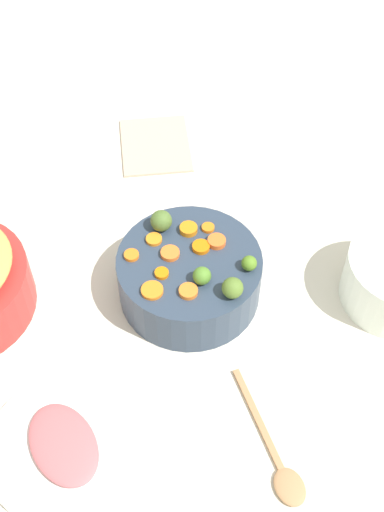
% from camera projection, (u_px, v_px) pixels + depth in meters
% --- Properties ---
extents(tabletop, '(2.40, 2.40, 0.02)m').
position_uv_depth(tabletop, '(192.00, 306.00, 1.28)').
color(tabletop, silver).
rests_on(tabletop, ground).
extents(serving_bowl_carrots, '(0.27, 0.27, 0.10)m').
position_uv_depth(serving_bowl_carrots, '(192.00, 276.00, 1.25)').
color(serving_bowl_carrots, '#2E3C51').
rests_on(serving_bowl_carrots, tabletop).
extents(carrot_slice_0, '(0.03, 0.03, 0.01)m').
position_uv_depth(carrot_slice_0, '(208.00, 228.00, 1.26)').
color(carrot_slice_0, orange).
rests_on(carrot_slice_0, serving_bowl_carrots).
extents(carrot_slice_1, '(0.04, 0.04, 0.01)m').
position_uv_depth(carrot_slice_1, '(162.00, 275.00, 1.18)').
color(carrot_slice_1, orange).
rests_on(carrot_slice_1, serving_bowl_carrots).
extents(carrot_slice_2, '(0.04, 0.04, 0.01)m').
position_uv_depth(carrot_slice_2, '(152.00, 290.00, 1.16)').
color(carrot_slice_2, orange).
rests_on(carrot_slice_2, serving_bowl_carrots).
extents(carrot_slice_3, '(0.04, 0.04, 0.01)m').
position_uv_depth(carrot_slice_3, '(154.00, 239.00, 1.24)').
color(carrot_slice_3, orange).
rests_on(carrot_slice_3, serving_bowl_carrots).
extents(carrot_slice_4, '(0.04, 0.04, 0.01)m').
position_uv_depth(carrot_slice_4, '(170.00, 253.00, 1.21)').
color(carrot_slice_4, orange).
rests_on(carrot_slice_4, serving_bowl_carrots).
extents(carrot_slice_5, '(0.04, 0.04, 0.01)m').
position_uv_depth(carrot_slice_5, '(217.00, 241.00, 1.23)').
color(carrot_slice_5, orange).
rests_on(carrot_slice_5, serving_bowl_carrots).
extents(carrot_slice_6, '(0.05, 0.05, 0.01)m').
position_uv_depth(carrot_slice_6, '(189.00, 229.00, 1.25)').
color(carrot_slice_6, orange).
rests_on(carrot_slice_6, serving_bowl_carrots).
extents(carrot_slice_7, '(0.05, 0.05, 0.01)m').
position_uv_depth(carrot_slice_7, '(188.00, 291.00, 1.16)').
color(carrot_slice_7, orange).
rests_on(carrot_slice_7, serving_bowl_carrots).
extents(carrot_slice_8, '(0.03, 0.03, 0.01)m').
position_uv_depth(carrot_slice_8, '(131.00, 255.00, 1.21)').
color(carrot_slice_8, orange).
rests_on(carrot_slice_8, serving_bowl_carrots).
extents(carrot_slice_9, '(0.04, 0.04, 0.01)m').
position_uv_depth(carrot_slice_9, '(201.00, 247.00, 1.22)').
color(carrot_slice_9, orange).
rests_on(carrot_slice_9, serving_bowl_carrots).
extents(brussels_sprout_0, '(0.04, 0.04, 0.04)m').
position_uv_depth(brussels_sprout_0, '(161.00, 221.00, 1.24)').
color(brussels_sprout_0, '#4E6D2F').
rests_on(brussels_sprout_0, serving_bowl_carrots).
extents(brussels_sprout_1, '(0.03, 0.03, 0.03)m').
position_uv_depth(brussels_sprout_1, '(202.00, 276.00, 1.17)').
color(brussels_sprout_1, '#51842C').
rests_on(brussels_sprout_1, serving_bowl_carrots).
extents(brussels_sprout_2, '(0.03, 0.03, 0.03)m').
position_uv_depth(brussels_sprout_2, '(249.00, 263.00, 1.19)').
color(brussels_sprout_2, '#538024').
rests_on(brussels_sprout_2, serving_bowl_carrots).
extents(brussels_sprout_3, '(0.04, 0.04, 0.04)m').
position_uv_depth(brussels_sprout_3, '(233.00, 288.00, 1.15)').
color(brussels_sprout_3, '#55762D').
rests_on(brussels_sprout_3, serving_bowl_carrots).
extents(wooden_spoon, '(0.25, 0.08, 0.01)m').
position_uv_depth(wooden_spoon, '(279.00, 464.00, 1.07)').
color(wooden_spoon, '#AE8055').
rests_on(wooden_spoon, tabletop).
extents(ham_plate, '(0.26, 0.26, 0.01)m').
position_uv_depth(ham_plate, '(64.00, 445.00, 1.09)').
color(ham_plate, white).
rests_on(ham_plate, tabletop).
extents(ham_slice_main, '(0.18, 0.15, 0.02)m').
position_uv_depth(ham_slice_main, '(63.00, 444.00, 1.07)').
color(ham_slice_main, '#BB6167').
rests_on(ham_slice_main, ham_plate).
extents(dish_towel, '(0.20, 0.16, 0.01)m').
position_uv_depth(dish_towel, '(155.00, 145.00, 1.55)').
color(dish_towel, '#CBAD93').
rests_on(dish_towel, tabletop).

